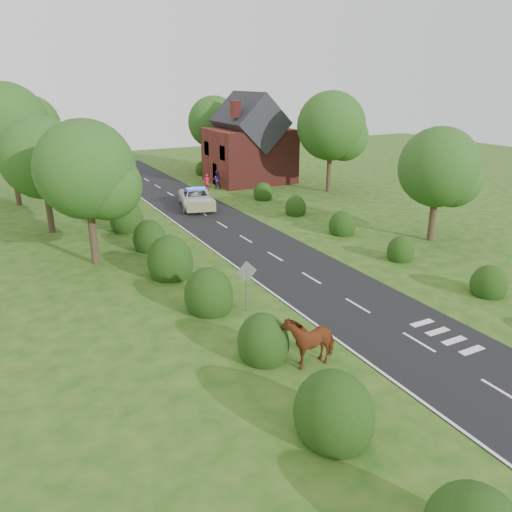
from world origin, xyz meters
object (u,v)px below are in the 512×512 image
pedestrian_purple (217,180)px  road_sign (247,279)px  cow (309,342)px  pedestrian_red (207,182)px  police_van (196,198)px

pedestrian_purple → road_sign: bearing=94.1°
cow → pedestrian_red: (8.57, 30.87, -0.01)m
pedestrian_purple → pedestrian_red: bearing=42.6°
police_van → pedestrian_purple: pedestrian_purple is taller
road_sign → pedestrian_red: bearing=71.4°
pedestrian_red → pedestrian_purple: bearing=-160.8°
pedestrian_red → pedestrian_purple: size_ratio=0.91×
road_sign → police_van: 20.70m
police_van → pedestrian_purple: 7.75m
road_sign → police_van: size_ratio=0.41×
cow → police_van: bearing=165.7°
road_sign → pedestrian_purple: bearing=69.2°
police_van → pedestrian_red: (3.35, 5.83, 0.03)m
road_sign → police_van: bearing=75.0°
cow → police_van: (5.21, 25.04, -0.04)m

